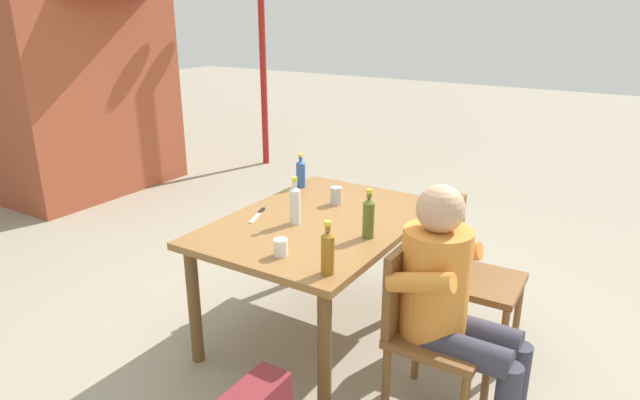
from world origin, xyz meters
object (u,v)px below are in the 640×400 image
bottle_blue (301,173)px  brick_kiosk (57,63)px  dining_table (320,234)px  bottle_olive (369,217)px  chair_near_left (426,321)px  bottle_clear (295,204)px  lamp_post (261,1)px  cup_white (281,247)px  chair_near_right (468,270)px  cup_steel (336,196)px  person_in_white_shirt (450,296)px  bottle_amber (328,251)px  table_knife (258,214)px  backpack_by_near_side (445,251)px

bottle_blue → brick_kiosk: size_ratio=0.09×
bottle_blue → dining_table: bearing=-136.0°
bottle_olive → bottle_blue: 0.97m
chair_near_left → bottle_clear: bearing=77.6°
lamp_post → cup_white: bearing=-141.6°
brick_kiosk → chair_near_left: bearing=-106.6°
chair_near_right → cup_steel: size_ratio=7.81×
person_in_white_shirt → bottle_amber: person_in_white_shirt is taller
chair_near_right → person_in_white_shirt: bearing=-170.4°
lamp_post → bottle_olive: bearing=-135.2°
bottle_blue → cup_white: (-0.98, -0.54, -0.06)m
bottle_olive → bottle_blue: (0.54, 0.80, -0.02)m
table_knife → lamp_post: size_ratio=0.08×
bottle_olive → lamp_post: bearing=44.8°
dining_table → bottle_amber: 0.73m
dining_table → backpack_by_near_side: dining_table is taller
bottle_olive → cup_steel: (0.37, 0.42, -0.06)m
lamp_post → bottle_blue: bearing=-138.3°
bottle_olive → cup_white: bottle_olive is taller
bottle_amber → lamp_post: 4.83m
bottle_olive → cup_steel: size_ratio=2.45×
bottle_olive → bottle_amber: 0.48m
table_knife → brick_kiosk: bearing=71.2°
dining_table → cup_steel: 0.32m
dining_table → chair_near_right: 0.88m
dining_table → backpack_by_near_side: size_ratio=3.49×
cup_steel → chair_near_left: bearing=-125.2°
backpack_by_near_side → brick_kiosk: 4.57m
bottle_olive → brick_kiosk: brick_kiosk is taller
bottle_olive → table_knife: size_ratio=1.17×
table_knife → person_in_white_shirt: bearing=-98.6°
person_in_white_shirt → lamp_post: lamp_post is taller
backpack_by_near_side → lamp_post: (1.85, 3.08, 1.79)m
bottle_amber → backpack_by_near_side: (1.69, -0.00, -0.66)m
bottle_blue → cup_steel: bottle_blue is taller
bottle_olive → cup_white: 0.52m
person_in_white_shirt → lamp_post: size_ratio=0.42×
bottle_olive → chair_near_left: bearing=-118.0°
backpack_by_near_side → chair_near_left: bearing=-164.5°
chair_near_right → cup_white: size_ratio=9.89×
bottle_olive → backpack_by_near_side: 1.38m
bottle_amber → chair_near_right: bearing=-24.4°
dining_table → bottle_olive: bearing=-103.8°
dining_table → chair_near_right: chair_near_right is taller
dining_table → bottle_amber: size_ratio=5.52×
chair_near_left → bottle_amber: size_ratio=3.33×
dining_table → bottle_olive: size_ratio=5.28×
person_in_white_shirt → bottle_amber: bearing=115.7°
bottle_clear → cup_steel: bearing=-4.6°
chair_near_left → dining_table: bearing=68.0°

